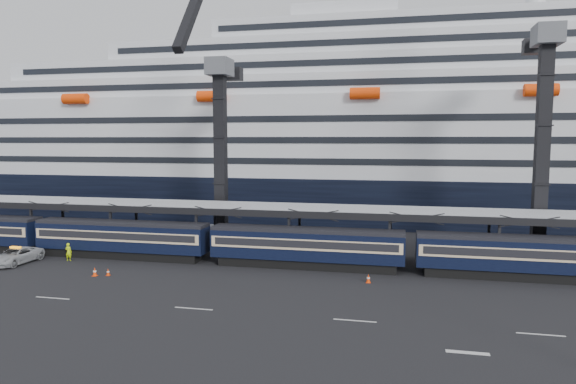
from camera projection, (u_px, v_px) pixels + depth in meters
name	position (u px, v px, depth m)	size (l,w,h in m)	color
ground	(386.00, 305.00, 39.22)	(260.00, 260.00, 0.00)	black
lane_markings	(514.00, 339.00, 32.40)	(111.00, 4.27, 0.02)	beige
train	(340.00, 247.00, 49.70)	(133.05, 3.00, 4.05)	black
canopy	(390.00, 212.00, 52.28)	(130.00, 6.25, 5.53)	#999DA1
cruise_ship	(388.00, 141.00, 82.88)	(214.09, 28.84, 34.00)	black
crane_dark_near	(219.00, 145.00, 60.31)	(4.50, 17.75, 35.08)	#4C4F54
crane_dark_mid	(544.00, 132.00, 51.75)	(4.50, 18.24, 39.64)	#4C4F54
pickup_truck	(16.00, 256.00, 52.11)	(2.67, 5.79, 1.61)	#A2A5A9
worker	(69.00, 252.00, 53.36)	(0.69, 0.45, 1.88)	#D3FF0D
traffic_cone_b	(108.00, 272.00, 47.62)	(0.34, 0.34, 0.67)	#FF3E08
traffic_cone_c	(95.00, 272.00, 47.42)	(0.42, 0.42, 0.83)	#FF3E08
traffic_cone_d	(368.00, 278.00, 45.23)	(0.40, 0.40, 0.81)	#FF3E08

